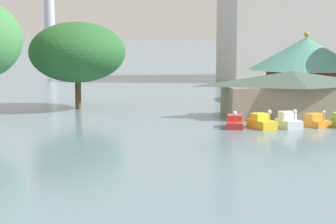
# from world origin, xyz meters

# --- Properties ---
(pedal_boat_red) EXTENTS (2.12, 3.20, 1.64)m
(pedal_boat_red) POSITION_xyz_m (9.53, 33.62, 0.45)
(pedal_boat_red) COLOR red
(pedal_boat_red) RESTS_ON ground
(pedal_boat_yellow) EXTENTS (2.13, 3.24, 1.78)m
(pedal_boat_yellow) POSITION_xyz_m (11.87, 33.14, 0.52)
(pedal_boat_yellow) COLOR yellow
(pedal_boat_yellow) RESTS_ON ground
(pedal_boat_white) EXTENTS (1.85, 2.81, 1.77)m
(pedal_boat_white) POSITION_xyz_m (14.28, 33.00, 0.57)
(pedal_boat_white) COLOR white
(pedal_boat_white) RESTS_ON ground
(pedal_boat_orange) EXTENTS (2.27, 2.75, 1.54)m
(pedal_boat_orange) POSITION_xyz_m (17.01, 33.48, 0.45)
(pedal_boat_orange) COLOR orange
(pedal_boat_orange) RESTS_ON ground
(boathouse) EXTENTS (14.58, 6.38, 4.58)m
(boathouse) POSITION_xyz_m (17.03, 40.35, 2.40)
(boathouse) COLOR gray
(boathouse) RESTS_ON ground
(green_roof_pavilion) EXTENTS (14.22, 14.22, 8.58)m
(green_roof_pavilion) POSITION_xyz_m (23.54, 54.32, 4.63)
(green_roof_pavilion) COLOR #993328
(green_roof_pavilion) RESTS_ON ground
(shoreline_tree_mid) EXTENTS (10.59, 10.59, 9.64)m
(shoreline_tree_mid) POSITION_xyz_m (-4.56, 49.07, 6.30)
(shoreline_tree_mid) COLOR brown
(shoreline_tree_mid) RESTS_ON ground
(background_building_block) EXTENTS (39.31, 17.03, 28.63)m
(background_building_block) POSITION_xyz_m (40.34, 88.97, 14.33)
(background_building_block) COLOR beige
(background_building_block) RESTS_ON ground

